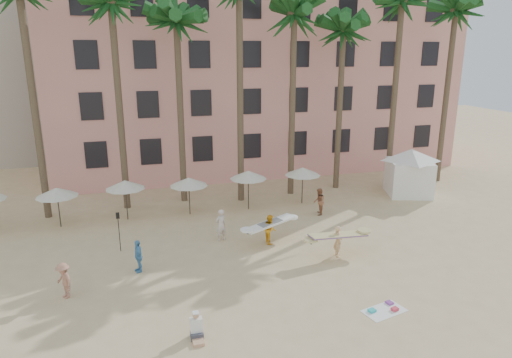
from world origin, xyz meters
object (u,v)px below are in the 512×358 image
object	(u,v)px
pink_hotel	(252,78)
carrier_white	(270,228)
carrier_yellow	(338,239)
cabana	(410,168)

from	to	relation	value
pink_hotel	carrier_white	size ratio (longest dim) A/B	10.76
pink_hotel	carrier_yellow	xyz separation A→B (m)	(-1.35, -22.02, -7.02)
carrier_yellow	pink_hotel	bearing A→B (deg)	86.50
cabana	carrier_white	bearing A→B (deg)	-155.62
carrier_yellow	carrier_white	distance (m)	3.93
pink_hotel	carrier_yellow	bearing A→B (deg)	-93.50
carrier_yellow	cabana	bearing A→B (deg)	40.60
carrier_yellow	carrier_white	size ratio (longest dim) A/B	1.02
cabana	pink_hotel	bearing A→B (deg)	121.84
pink_hotel	carrier_white	xyz separation A→B (m)	(-4.27, -19.39, -7.09)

